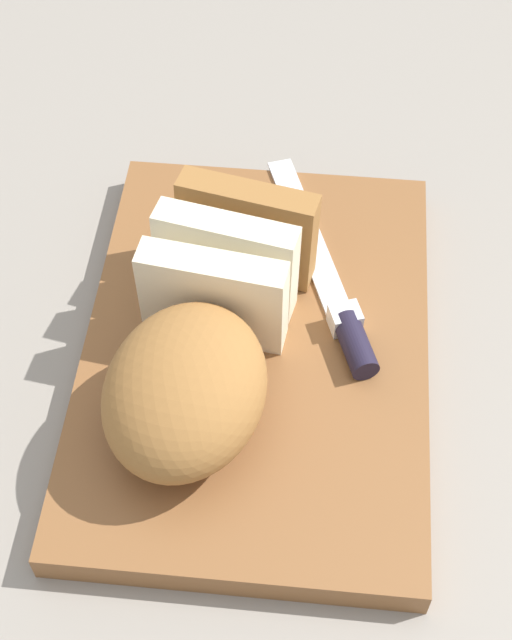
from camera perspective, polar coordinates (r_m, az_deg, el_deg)
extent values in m
plane|color=gray|center=(0.74, 0.00, -2.59)|extent=(3.00, 3.00, 0.00)
cube|color=brown|center=(0.73, 0.00, -2.02)|extent=(0.38, 0.27, 0.03)
ellipsoid|color=#996633|center=(0.65, -4.27, -4.21)|extent=(0.16, 0.13, 0.08)
cube|color=beige|center=(0.70, -2.57, 1.40)|extent=(0.04, 0.11, 0.08)
cube|color=beige|center=(0.72, -1.81, 3.54)|extent=(0.05, 0.11, 0.08)
cube|color=#996633|center=(0.74, -0.55, 5.45)|extent=(0.05, 0.11, 0.08)
cube|color=silver|center=(0.79, 3.22, 4.95)|extent=(0.18, 0.09, 0.00)
cylinder|color=black|center=(0.71, 6.00, -1.44)|extent=(0.05, 0.04, 0.02)
cube|color=silver|center=(0.73, 5.37, 0.08)|extent=(0.03, 0.03, 0.02)
sphere|color=#A8753D|center=(0.72, -3.80, -1.88)|extent=(0.00, 0.00, 0.00)
sphere|color=#A8753D|center=(0.68, -0.30, -6.04)|extent=(0.01, 0.01, 0.01)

